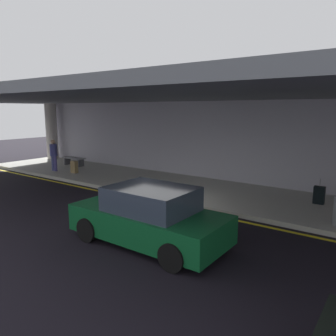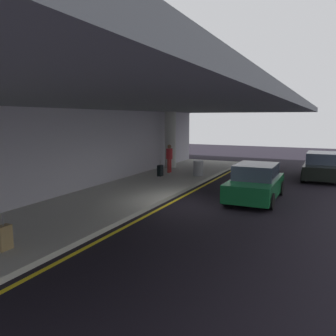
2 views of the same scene
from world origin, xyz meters
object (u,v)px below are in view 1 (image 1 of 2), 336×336
at_px(support_column_far_left, 52,131).
at_px(suitcase_upright_secondary, 319,195).
at_px(suitcase_upright_primary, 74,167).
at_px(car_dark_green, 149,217).
at_px(traveler_with_luggage, 54,153).
at_px(bench_metal, 74,160).

relative_size(support_column_far_left, suitcase_upright_secondary, 4.06).
relative_size(support_column_far_left, suitcase_upright_primary, 4.06).
distance_m(car_dark_green, traveler_with_luggage, 10.83).
bearing_deg(support_column_far_left, traveler_with_luggage, -33.82).
relative_size(support_column_far_left, car_dark_green, 0.89).
relative_size(traveler_with_luggage, bench_metal, 1.05).
relative_size(suitcase_upright_secondary, bench_metal, 0.56).
height_order(traveler_with_luggage, suitcase_upright_primary, traveler_with_luggage).
bearing_deg(suitcase_upright_primary, car_dark_green, -41.54).
relative_size(car_dark_green, bench_metal, 2.56).
bearing_deg(suitcase_upright_secondary, bench_metal, -172.36).
bearing_deg(bench_metal, traveler_with_luggage, -72.18).
bearing_deg(traveler_with_luggage, bench_metal, 106.68).
xyz_separation_m(suitcase_upright_secondary, bench_metal, (-13.39, -0.00, 0.04)).
bearing_deg(bench_metal, support_column_far_left, 164.88).
bearing_deg(traveler_with_luggage, car_dark_green, -23.75).
xyz_separation_m(suitcase_upright_primary, bench_metal, (-1.85, 1.42, 0.04)).
distance_m(car_dark_green, bench_metal, 12.06).
xyz_separation_m(traveler_with_luggage, suitcase_upright_primary, (1.31, 0.28, -0.65)).
relative_size(traveler_with_luggage, suitcase_upright_secondary, 1.87).
relative_size(support_column_far_left, traveler_with_luggage, 2.17).
relative_size(support_column_far_left, bench_metal, 2.28).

